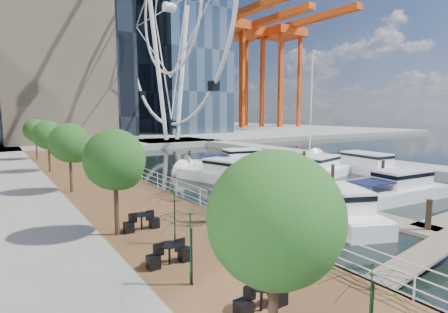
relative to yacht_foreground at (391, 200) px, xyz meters
The scene contains 18 objects.
ground 8.47m from the yacht_foreground, 159.58° to the right, with size 520.00×520.00×0.00m, color black.
boardwalk 20.79m from the yacht_foreground, 144.59° to the left, with size 6.00×60.00×1.00m, color brown.
seawall 18.43m from the yacht_foreground, 139.18° to the left, with size 0.25×60.00×1.00m, color #595954.
land_far 99.36m from the yacht_foreground, 94.58° to the left, with size 200.00×114.00×1.00m, color gray.
breakwater 20.88m from the yacht_foreground, 54.72° to the left, with size 4.00×60.00×1.00m, color gray.
pier 49.42m from the yacht_foreground, 82.96° to the left, with size 14.00×12.00×1.00m, color gray.
railing 18.56m from the yacht_foreground, 139.38° to the left, with size 0.10×60.00×1.05m, color white, non-canonical shape.
floating_docks 7.04m from the yacht_foreground, 89.81° to the left, with size 16.00×34.00×2.60m.
ferris_wheel 55.80m from the yacht_foreground, 82.96° to the left, with size 5.80×45.60×47.80m.
port_cranes 112.08m from the yacht_foreground, 57.21° to the left, with size 40.00×52.00×38.00m.
street_trees 22.68m from the yacht_foreground, 150.28° to the left, with size 2.60×42.60×4.60m.
cafe_tables 19.05m from the yacht_foreground, 164.88° to the right, with size 2.50×13.70×0.74m.
yacht_foreground is the anchor object (origin of this frame).
pedestrian_near 15.11m from the yacht_foreground, behind, with size 0.60×0.40×1.66m, color #4A4D62.
pedestrian_mid 20.18m from the yacht_foreground, 136.31° to the left, with size 0.94×0.73×1.94m, color #87735D.
pedestrian_far 31.15m from the yacht_foreground, 120.90° to the left, with size 0.99×0.41×1.70m, color #2D3138.
moored_yachts 8.45m from the yacht_foreground, 81.72° to the left, with size 21.39×32.35×11.50m.
cafe_seating 18.81m from the yacht_foreground, 164.88° to the right, with size 4.37×11.44×2.39m.
Camera 1 is at (-15.70, -10.71, 6.25)m, focal length 28.00 mm.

